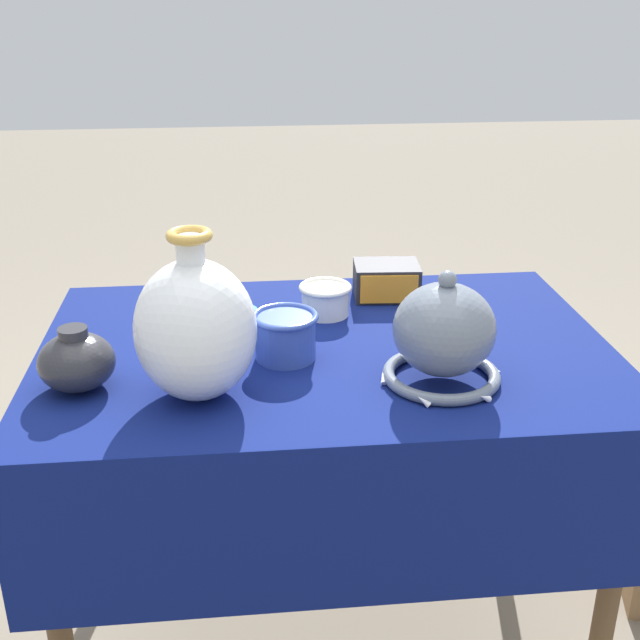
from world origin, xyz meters
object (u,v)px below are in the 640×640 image
Objects in this scene: mosaic_tile_box at (386,281)px; jar_round_charcoal at (77,361)px; pot_squat_teal at (224,324)px; cup_wide_ivory at (325,298)px; vase_tall_bulbous at (195,329)px; vase_dome_bell at (444,336)px; cup_wide_cobalt at (285,334)px.

jar_round_charcoal reaches higher than mosaic_tile_box.
mosaic_tile_box reaches higher than pot_squat_teal.
cup_wide_ivory is (-0.15, -0.09, -0.00)m from mosaic_tile_box.
vase_tall_bulbous is 2.64× the size of cup_wide_ivory.
vase_tall_bulbous is 0.61m from mosaic_tile_box.
vase_tall_bulbous is at bearing -129.37° from mosaic_tile_box.
vase_dome_bell reaches higher than pot_squat_teal.
mosaic_tile_box is (0.41, 0.44, -0.09)m from vase_tall_bulbous.
vase_tall_bulbous is 0.44m from cup_wide_ivory.
mosaic_tile_box is at bearing 46.68° from vase_tall_bulbous.
pot_squat_teal is 1.29× the size of cup_wide_ivory.
jar_round_charcoal is (-0.63, -0.39, 0.01)m from mosaic_tile_box.
vase_tall_bulbous reaches higher than pot_squat_teal.
cup_wide_cobalt reaches higher than cup_wide_ivory.
vase_tall_bulbous reaches higher than cup_wide_cobalt.
mosaic_tile_box is 1.20× the size of cup_wide_cobalt.
cup_wide_cobalt is at bearing -115.56° from cup_wide_ivory.
vase_tall_bulbous is 0.44m from vase_dome_bell.
cup_wide_cobalt is 0.95× the size of jar_round_charcoal.
vase_dome_bell is 1.67× the size of jar_round_charcoal.
vase_dome_bell is at bearing 1.67° from vase_tall_bulbous.
vase_dome_bell reaches higher than jar_round_charcoal.
vase_dome_bell is 0.47m from pot_squat_teal.
jar_round_charcoal is at bearing -140.11° from pot_squat_teal.
cup_wide_cobalt reaches higher than mosaic_tile_box.
vase_tall_bulbous reaches higher than mosaic_tile_box.
cup_wide_ivory is at bearing 64.44° from cup_wide_cobalt.
vase_tall_bulbous reaches higher than jar_round_charcoal.
cup_wide_ivory is at bearing -144.85° from mosaic_tile_box.
cup_wide_cobalt is (-0.28, 0.12, -0.04)m from vase_dome_bell.
vase_dome_bell is 0.43m from mosaic_tile_box.
mosaic_tile_box is at bearing 25.10° from pot_squat_teal.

